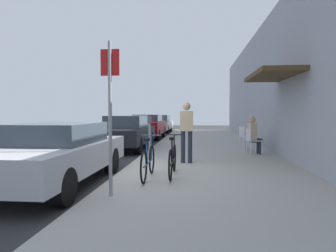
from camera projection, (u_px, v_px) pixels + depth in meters
ground_plane at (121, 175)px, 7.31m from camera, size 60.00×60.00×0.00m
sidewalk_slab at (210, 161)px, 9.07m from camera, size 4.50×32.00×0.12m
building_facade at (293, 76)px, 8.73m from camera, size 1.40×32.00×5.20m
parked_car_0 at (57, 152)px, 6.32m from camera, size 1.80×4.40×1.31m
parked_car_1 at (126, 132)px, 12.52m from camera, size 1.80×4.40×1.41m
parked_car_2 at (148, 126)px, 17.84m from camera, size 1.80×4.40×1.43m
parked_car_3 at (159, 124)px, 23.06m from camera, size 1.80×4.40×1.38m
parking_meter at (150, 134)px, 8.87m from camera, size 0.12×0.10×1.32m
street_sign at (110, 106)px, 5.01m from camera, size 0.32×0.06×2.60m
bicycle_0 at (148, 162)px, 6.43m from camera, size 0.46×1.71×0.90m
bicycle_1 at (173, 160)px, 6.67m from camera, size 0.46×1.71×0.90m
cafe_chair_0 at (252, 139)px, 10.20m from camera, size 0.51×0.51×0.87m
seated_patron_0 at (254, 134)px, 10.20m from camera, size 0.48×0.42×1.29m
cafe_chair_1 at (248, 137)px, 11.03m from camera, size 0.52×0.52×0.87m
cafe_chair_2 at (245, 136)px, 11.76m from camera, size 0.55×0.55×0.87m
pedestrian_standing at (187, 127)px, 8.36m from camera, size 0.36×0.22×1.70m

